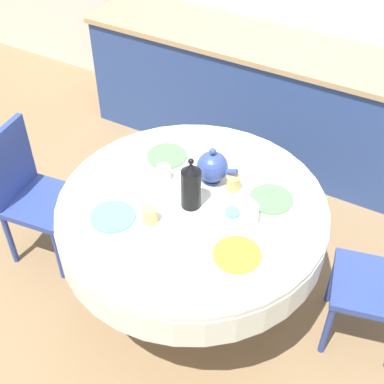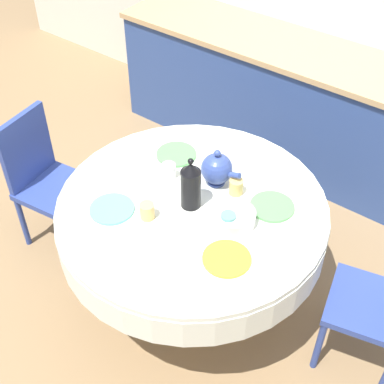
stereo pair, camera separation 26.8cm
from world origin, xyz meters
The scene contains 15 objects.
ground_plane centered at (0.00, 0.00, 0.00)m, with size 12.00×12.00×0.00m, color #8E704C.
kitchen_counter centered at (0.00, 1.55, 0.46)m, with size 3.24×0.64×0.91m.
dining_table centered at (0.00, 0.00, 0.63)m, with size 1.41×1.41×0.75m.
chair_right centered at (-1.04, -0.13, 0.50)m, with size 0.45×0.45×0.90m.
plate_near_left centered at (-0.30, -0.28, 0.76)m, with size 0.23×0.23×0.01m, color #60BCB7.
cup_near_left centered at (-0.12, -0.21, 0.80)m, with size 0.07×0.07×0.09m, color #DBB766.
plate_near_right centered at (0.35, -0.20, 0.76)m, with size 0.23×0.23×0.01m, color yellow.
cup_near_right centered at (0.24, -0.03, 0.80)m, with size 0.07×0.07×0.09m, color #5BA39E.
plate_far_left centered at (-0.31, 0.27, 0.76)m, with size 0.23×0.23×0.01m, color #5BA85B.
cup_far_left centered at (-0.22, 0.09, 0.80)m, with size 0.07×0.07×0.09m, color white.
plate_far_right centered at (0.34, 0.22, 0.76)m, with size 0.23×0.23×0.01m, color #5BA85B.
cup_far_right centered at (0.14, 0.20, 0.80)m, with size 0.07×0.07×0.09m, color #DBB766.
coffee_carafe centered at (0.00, -0.01, 0.89)m, with size 0.10×0.10×0.30m.
teapot centered at (0.01, 0.21, 0.85)m, with size 0.23×0.17×0.22m.
fruit_bowl centered at (0.25, 0.02, 0.79)m, with size 0.21×0.21×0.07m, color silver.
Camera 2 is at (1.19, -1.59, 2.64)m, focal length 50.00 mm.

